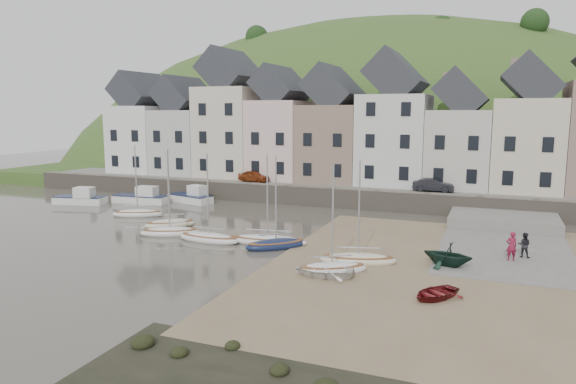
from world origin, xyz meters
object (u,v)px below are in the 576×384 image
at_px(person_red, 512,246).
at_px(car_left, 254,176).
at_px(sailboat_0, 138,213).
at_px(rowboat_white, 324,270).
at_px(person_dark, 524,245).
at_px(rowboat_red, 435,293).
at_px(car_right, 433,185).
at_px(rowboat_green, 448,254).

distance_m(person_red, car_left, 29.33).
distance_m(sailboat_0, person_red, 29.60).
xyz_separation_m(rowboat_white, car_left, (-15.03, 22.87, 1.80)).
height_order(person_red, car_left, car_left).
bearing_deg(car_left, rowboat_white, -134.73).
distance_m(sailboat_0, person_dark, 30.24).
height_order(sailboat_0, rowboat_red, sailboat_0).
bearing_deg(sailboat_0, rowboat_red, -23.45).
height_order(person_dark, car_right, car_right).
relative_size(rowboat_white, rowboat_green, 1.16).
height_order(rowboat_red, person_red, person_red).
bearing_deg(person_dark, rowboat_green, 48.56).
xyz_separation_m(car_left, car_right, (18.20, 0.00, 0.02)).
xyz_separation_m(rowboat_white, person_dark, (10.23, 7.83, 0.49)).
bearing_deg(rowboat_red, sailboat_0, -169.43).
relative_size(rowboat_white, person_red, 1.84).
distance_m(person_dark, car_right, 16.66).
bearing_deg(car_right, sailboat_0, 116.21).
bearing_deg(car_left, person_red, -111.24).
bearing_deg(car_left, person_dark, -108.80).
relative_size(car_left, car_right, 0.94).
relative_size(person_red, car_left, 0.51).
bearing_deg(person_dark, rowboat_red, 73.35).
xyz_separation_m(rowboat_red, person_red, (3.51, 8.11, 0.66)).
height_order(rowboat_green, rowboat_red, rowboat_green).
bearing_deg(person_dark, car_left, -22.44).
xyz_separation_m(person_dark, car_left, (-25.26, 15.04, 1.30)).
distance_m(rowboat_red, person_red, 8.86).
distance_m(person_dark, car_left, 29.42).
distance_m(rowboat_green, car_right, 18.83).
bearing_deg(car_right, person_dark, -157.85).
bearing_deg(rowboat_white, rowboat_red, 67.68).
relative_size(person_red, car_right, 0.47).
xyz_separation_m(rowboat_green, rowboat_red, (-0.09, -5.60, -0.46)).
height_order(person_red, car_right, car_right).
relative_size(rowboat_white, car_left, 0.93).
bearing_deg(sailboat_0, rowboat_white, -26.54).
xyz_separation_m(sailboat_0, rowboat_white, (19.93, -9.95, 0.13)).
relative_size(sailboat_0, rowboat_white, 1.96).
distance_m(rowboat_white, rowboat_green, 7.46).
xyz_separation_m(sailboat_0, person_dark, (30.16, -2.12, 0.62)).
height_order(person_dark, car_left, car_left).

